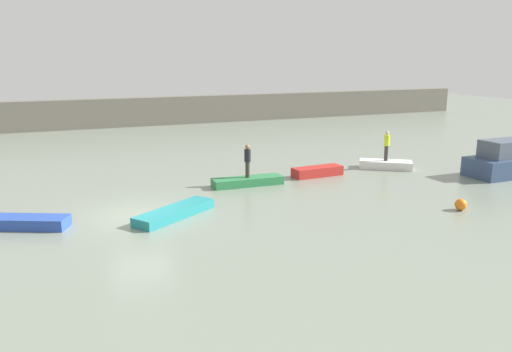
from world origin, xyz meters
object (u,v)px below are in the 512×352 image
at_px(rowboat_blue, 30,222).
at_px(mooring_buoy, 461,205).
at_px(rowboat_teal, 175,212).
at_px(person_hiviz_shirt, 387,144).
at_px(rowboat_green, 248,181).
at_px(person_dark_shirt, 248,159).
at_px(rowboat_red, 317,171).
at_px(rowboat_white, 385,165).

relative_size(rowboat_blue, mooring_buoy, 5.64).
bearing_deg(rowboat_teal, person_hiviz_shirt, -16.06).
distance_m(rowboat_teal, rowboat_green, 5.94).
distance_m(rowboat_blue, rowboat_green, 10.44).
height_order(rowboat_green, person_dark_shirt, person_dark_shirt).
xyz_separation_m(rowboat_red, mooring_buoy, (2.51, -7.87, -0.00)).
xyz_separation_m(rowboat_white, mooring_buoy, (-2.04, -8.06, 0.02)).
height_order(rowboat_blue, mooring_buoy, mooring_buoy).
relative_size(person_hiviz_shirt, mooring_buoy, 3.43).
xyz_separation_m(rowboat_red, person_dark_shirt, (-4.23, -0.47, 1.09)).
relative_size(rowboat_blue, rowboat_green, 0.79).
height_order(rowboat_teal, rowboat_white, rowboat_white).
bearing_deg(rowboat_blue, person_dark_shirt, 41.70).
height_order(rowboat_blue, rowboat_red, rowboat_red).
height_order(person_dark_shirt, person_hiviz_shirt, person_hiviz_shirt).
xyz_separation_m(rowboat_blue, person_hiviz_shirt, (18.79, 3.62, 1.19)).
distance_m(rowboat_blue, mooring_buoy, 17.33).
xyz_separation_m(person_hiviz_shirt, mooring_buoy, (-2.04, -8.06, -1.16)).
bearing_deg(person_hiviz_shirt, mooring_buoy, -104.24).
distance_m(rowboat_blue, rowboat_teal, 5.44).
xyz_separation_m(rowboat_teal, rowboat_red, (8.86, 4.19, 0.06)).
xyz_separation_m(rowboat_teal, rowboat_green, (4.63, 3.72, 0.01)).
xyz_separation_m(rowboat_teal, person_hiviz_shirt, (13.41, 4.37, 1.22)).
height_order(rowboat_white, mooring_buoy, mooring_buoy).
xyz_separation_m(person_dark_shirt, person_hiviz_shirt, (8.78, 0.66, 0.07)).
xyz_separation_m(rowboat_green, rowboat_red, (4.23, 0.47, 0.05)).
relative_size(rowboat_blue, rowboat_white, 0.96).
distance_m(rowboat_green, person_hiviz_shirt, 8.89).
bearing_deg(rowboat_teal, rowboat_white, -16.06).
bearing_deg(rowboat_white, person_dark_shirt, -141.33).
xyz_separation_m(rowboat_teal, rowboat_white, (13.41, 4.37, 0.04)).
distance_m(rowboat_red, rowboat_white, 4.56).
bearing_deg(rowboat_green, rowboat_white, 5.78).
xyz_separation_m(rowboat_blue, rowboat_white, (18.79, 3.62, 0.01)).
distance_m(rowboat_blue, person_dark_shirt, 10.50).
distance_m(person_hiviz_shirt, mooring_buoy, 8.39).
xyz_separation_m(rowboat_red, rowboat_white, (4.56, 0.18, -0.03)).
relative_size(rowboat_red, mooring_buoy, 5.59).
xyz_separation_m(rowboat_teal, mooring_buoy, (11.37, -3.68, 0.06)).
relative_size(rowboat_teal, person_hiviz_shirt, 2.26).
bearing_deg(person_hiviz_shirt, rowboat_white, 0.00).
height_order(rowboat_red, person_dark_shirt, person_dark_shirt).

